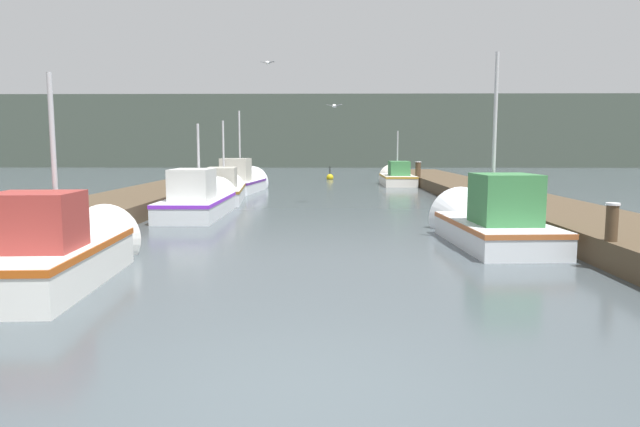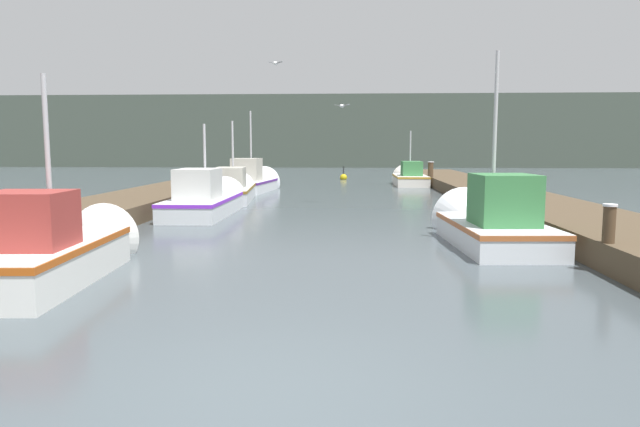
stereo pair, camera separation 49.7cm
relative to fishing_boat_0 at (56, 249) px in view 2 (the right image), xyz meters
The scene contains 16 objects.
ground_plane 5.85m from the fishing_boat_0, 46.73° to the right, with size 200.00×200.00×0.00m.
dock_left 12.00m from the fishing_boat_0, 101.48° to the left, with size 2.81×40.00×0.51m.
dock_right 15.68m from the fishing_boat_0, 48.55° to the left, with size 2.81×40.00×0.51m.
distant_shore_ridge 56.41m from the fishing_boat_0, 85.93° to the left, with size 120.00×16.00×7.28m.
fishing_boat_0 is the anchor object (origin of this frame).
fishing_boat_1 8.68m from the fishing_boat_0, 26.10° to the left, with size 1.96×4.65×4.65m.
fishing_boat_2 8.96m from the fishing_boat_0, 88.64° to the left, with size 1.68×5.35×3.31m.
fishing_boat_3 13.83m from the fishing_boat_0, 89.68° to the left, with size 2.03×5.89×3.54m.
fishing_boat_4 18.19m from the fishing_boat_0, 89.69° to the left, with size 2.20×4.83×4.33m.
fishing_boat_5 24.34m from the fishing_boat_0, 70.74° to the left, with size 1.70×4.68×3.47m.
mooring_piling_0 16.37m from the fishing_boat_0, 93.56° to the left, with size 0.31×0.31×0.98m.
mooring_piling_1 9.12m from the fishing_boat_0, ahead, with size 0.23×0.23×1.17m.
mooring_piling_2 23.21m from the fishing_boat_0, 67.26° to the left, with size 0.33×0.33×1.33m.
channel_buoy 28.26m from the fishing_boat_0, 81.20° to the left, with size 0.45×0.45×0.95m.
seagull_lead 12.72m from the fishing_boat_0, 79.88° to the left, with size 0.56×0.31×0.12m.
seagull_1 12.96m from the fishing_boat_0, 69.34° to the left, with size 0.55×0.31×0.12m.
Camera 2 is at (0.75, -4.59, 2.13)m, focal length 32.00 mm.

